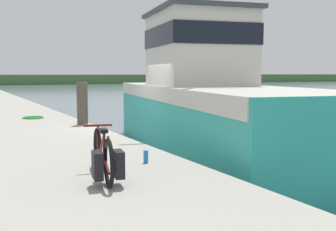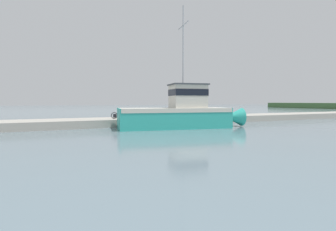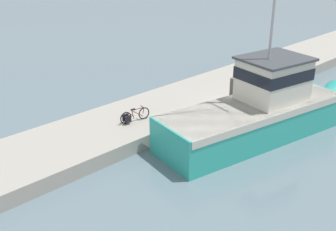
# 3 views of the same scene
# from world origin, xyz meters

# --- Properties ---
(ground_plane) EXTENTS (320.00, 320.00, 0.00)m
(ground_plane) POSITION_xyz_m (0.00, 0.00, 0.00)
(ground_plane) COLOR slate
(dock_pier) EXTENTS (4.63, 80.00, 0.74)m
(dock_pier) POSITION_xyz_m (-3.33, 0.00, 0.37)
(dock_pier) COLOR #A39E93
(dock_pier) RESTS_ON ground_plane
(fishing_boat_main) EXTENTS (4.95, 12.39, 11.28)m
(fishing_boat_main) POSITION_xyz_m (1.89, -0.84, 1.51)
(fishing_boat_main) COLOR teal
(fishing_boat_main) RESTS_ON ground_plane
(bicycle_touring) EXTENTS (0.61, 1.73, 0.72)m
(bicycle_touring) POSITION_xyz_m (-2.75, -5.62, 1.07)
(bicycle_touring) COLOR black
(bicycle_touring) RESTS_ON dock_pier
(mooring_post) EXTENTS (0.32, 0.32, 1.24)m
(mooring_post) POSITION_xyz_m (-1.30, 0.86, 1.36)
(mooring_post) COLOR #51473D
(mooring_post) RESTS_ON dock_pier
(hose_coil) EXTENTS (0.69, 0.69, 0.05)m
(hose_coil) POSITION_xyz_m (-2.31, 3.33, 0.77)
(hose_coil) COLOR green
(hose_coil) RESTS_ON dock_pier
(water_bottle_by_bike) EXTENTS (0.08, 0.08, 0.21)m
(water_bottle_by_bike) POSITION_xyz_m (-1.77, -4.82, 0.85)
(water_bottle_by_bike) COLOR blue
(water_bottle_by_bike) RESTS_ON dock_pier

